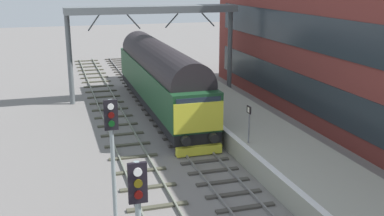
% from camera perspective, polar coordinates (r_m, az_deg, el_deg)
% --- Properties ---
extents(ground_plane, '(140.00, 140.00, 0.00)m').
position_cam_1_polar(ground_plane, '(25.72, -0.20, -4.58)').
color(ground_plane, slate).
rests_on(ground_plane, ground).
extents(track_main, '(2.50, 60.00, 0.15)m').
position_cam_1_polar(track_main, '(25.70, -0.20, -4.46)').
color(track_main, slate).
rests_on(track_main, ground).
extents(track_adjacent_west, '(2.50, 60.00, 0.15)m').
position_cam_1_polar(track_adjacent_west, '(25.01, -7.55, -5.18)').
color(track_adjacent_west, gray).
rests_on(track_adjacent_west, ground).
extents(station_platform, '(4.00, 44.00, 1.01)m').
position_cam_1_polar(station_platform, '(26.75, 7.21, -2.76)').
color(station_platform, '#9F9E8F').
rests_on(station_platform, ground).
extents(diesel_locomotive, '(2.74, 17.71, 4.68)m').
position_cam_1_polar(diesel_locomotive, '(31.71, -3.92, 3.94)').
color(diesel_locomotive, black).
rests_on(diesel_locomotive, ground).
extents(signal_post_mid, '(0.44, 0.22, 5.19)m').
position_cam_1_polar(signal_post_mid, '(15.45, -9.67, -5.80)').
color(signal_post_mid, gray).
rests_on(signal_post_mid, ground).
extents(platform_number_sign, '(0.10, 0.44, 1.88)m').
position_cam_1_polar(platform_number_sign, '(22.91, 6.98, -1.29)').
color(platform_number_sign, slate).
rests_on(platform_number_sign, station_platform).
extents(overhead_footbridge, '(12.63, 2.00, 6.92)m').
position_cam_1_polar(overhead_footbridge, '(34.89, -4.82, 11.27)').
color(overhead_footbridge, slate).
rests_on(overhead_footbridge, ground).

